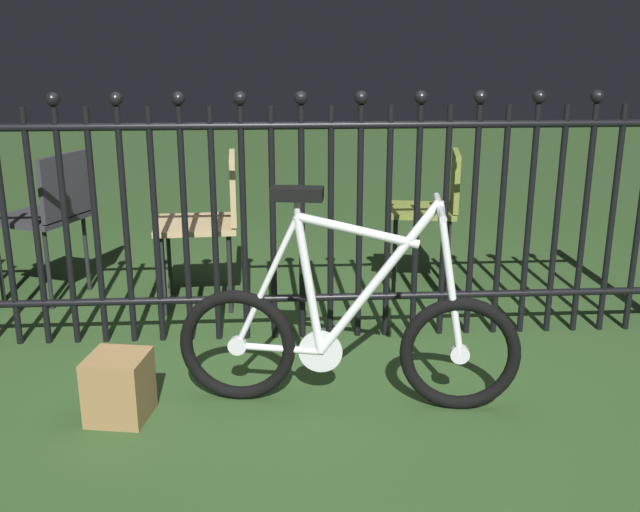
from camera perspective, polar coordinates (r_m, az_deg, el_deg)
name	(u,v)px	position (r m, az deg, el deg)	size (l,w,h in m)	color
ground_plane	(301,391)	(3.17, -1.48, -10.55)	(20.00, 20.00, 0.00)	#2B4820
iron_fence	(282,213)	(3.51, -3.00, 3.42)	(3.94, 0.07, 1.27)	black
bicycle	(347,335)	(2.95, 2.11, -6.23)	(1.38, 0.40, 0.91)	black
chair_olive	(435,204)	(4.26, 8.99, 4.04)	(0.44, 0.44, 0.83)	black
chair_tan	(211,213)	(4.06, -8.54, 3.32)	(0.47, 0.46, 0.85)	black
chair_charcoal	(50,209)	(4.38, -20.42, 3.44)	(0.55, 0.55, 0.84)	black
display_crate	(119,387)	(3.02, -15.48, -9.85)	(0.22, 0.22, 0.26)	olive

